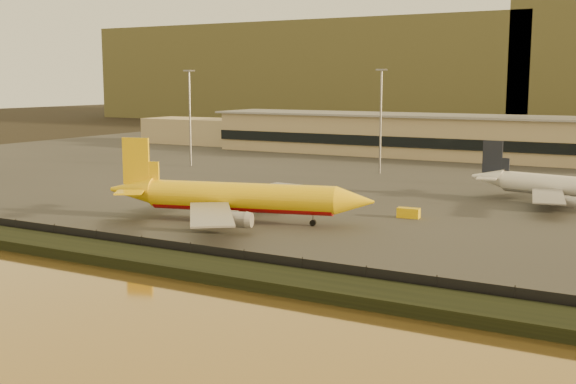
# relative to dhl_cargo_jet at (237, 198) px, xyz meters

# --- Properties ---
(ground) EXTENTS (900.00, 900.00, 0.00)m
(ground) POSITION_rel_dhl_cargo_jet_xyz_m (6.74, -11.03, -4.17)
(ground) COLOR black
(ground) RESTS_ON ground
(embankment) EXTENTS (320.00, 7.00, 1.40)m
(embankment) POSITION_rel_dhl_cargo_jet_xyz_m (6.74, -28.03, -3.47)
(embankment) COLOR black
(embankment) RESTS_ON ground
(tarmac) EXTENTS (320.00, 220.00, 0.20)m
(tarmac) POSITION_rel_dhl_cargo_jet_xyz_m (6.74, 83.97, -4.07)
(tarmac) COLOR #2D2D2D
(tarmac) RESTS_ON ground
(perimeter_fence) EXTENTS (300.00, 0.05, 2.20)m
(perimeter_fence) POSITION_rel_dhl_cargo_jet_xyz_m (6.74, -24.03, -2.87)
(perimeter_fence) COLOR black
(perimeter_fence) RESTS_ON tarmac
(terminal_building) EXTENTS (202.00, 25.00, 12.60)m
(terminal_building) POSITION_rel_dhl_cargo_jet_xyz_m (-7.78, 114.52, 2.08)
(terminal_building) COLOR tan
(terminal_building) RESTS_ON tarmac
(apron_light_masts) EXTENTS (152.20, 12.20, 25.40)m
(apron_light_masts) POSITION_rel_dhl_cargo_jet_xyz_m (21.74, 63.97, 11.54)
(apron_light_masts) COLOR slate
(apron_light_masts) RESTS_ON tarmac
(distant_hills) EXTENTS (470.00, 160.00, 70.00)m
(distant_hills) POSITION_rel_dhl_cargo_jet_xyz_m (-14.00, 328.97, 27.22)
(distant_hills) COLOR brown
(distant_hills) RESTS_ON ground
(dhl_cargo_jet) EXTENTS (43.96, 42.16, 13.29)m
(dhl_cargo_jet) POSITION_rel_dhl_cargo_jet_xyz_m (0.00, 0.00, 0.00)
(dhl_cargo_jet) COLOR yellow
(dhl_cargo_jet) RESTS_ON tarmac
(white_narrowbody_jet) EXTENTS (38.29, 36.83, 11.05)m
(white_narrowbody_jet) POSITION_rel_dhl_cargo_jet_xyz_m (44.28, 43.12, -0.67)
(white_narrowbody_jet) COLOR silver
(white_narrowbody_jet) RESTS_ON tarmac
(gse_vehicle_yellow) EXTENTS (3.81, 1.98, 1.65)m
(gse_vehicle_yellow) POSITION_rel_dhl_cargo_jet_xyz_m (22.89, 16.97, -3.14)
(gse_vehicle_yellow) COLOR yellow
(gse_vehicle_yellow) RESTS_ON tarmac
(gse_vehicle_white) EXTENTS (4.28, 2.16, 1.87)m
(gse_vehicle_white) POSITION_rel_dhl_cargo_jet_xyz_m (-19.76, 25.31, -3.03)
(gse_vehicle_white) COLOR silver
(gse_vehicle_white) RESTS_ON tarmac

